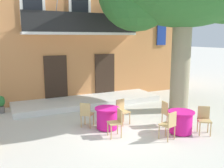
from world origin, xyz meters
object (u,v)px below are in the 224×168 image
object	(u,v)px
cafe_chair_near_tree_0	(204,118)
cafe_chair_middle_0	(86,113)
ground_planter_left	(1,104)
cafe_chair_middle_2	(122,110)
cafe_chair_near_tree_1	(167,112)
cafe_chair_middle_1	(117,121)
cafe_table_middle	(107,118)
cafe_chair_near_tree_2	(169,124)
cafe_table_near_tree	(181,122)

from	to	relation	value
cafe_chair_near_tree_0	cafe_chair_middle_0	bearing A→B (deg)	146.04
ground_planter_left	cafe_chair_middle_2	bearing A→B (deg)	-40.32
cafe_chair_near_tree_0	cafe_chair_near_tree_1	size ratio (longest dim) A/B	1.00
cafe_chair_near_tree_1	cafe_chair_middle_1	xyz separation A→B (m)	(-2.06, -0.08, 0.00)
cafe_chair_middle_2	cafe_chair_near_tree_0	bearing A→B (deg)	-45.37
cafe_table_middle	cafe_chair_middle_2	world-z (taller)	cafe_chair_middle_2
cafe_chair_near_tree_1	cafe_table_middle	xyz separation A→B (m)	(-2.05, 0.68, -0.14)
cafe_chair_middle_1	cafe_chair_middle_2	world-z (taller)	same
cafe_table_middle	ground_planter_left	distance (m)	4.88
cafe_chair_middle_1	cafe_chair_middle_2	distance (m)	1.23
cafe_chair_near_tree_1	cafe_chair_middle_2	distance (m)	1.63
cafe_chair_near_tree_0	cafe_chair_near_tree_2	xyz separation A→B (m)	(-1.38, 0.08, 0.00)
cafe_table_near_tree	cafe_chair_near_tree_0	bearing A→B (deg)	-27.16
cafe_chair_middle_1	ground_planter_left	xyz separation A→B (m)	(-3.25, 4.38, -0.12)
cafe_chair_middle_2	cafe_table_middle	bearing A→B (deg)	-160.81
cafe_chair_near_tree_2	cafe_table_middle	xyz separation A→B (m)	(-1.33, 1.70, -0.14)
cafe_chair_near_tree_1	ground_planter_left	distance (m)	6.84
cafe_chair_middle_0	cafe_chair_middle_1	xyz separation A→B (m)	(0.59, -1.21, 0.00)
ground_planter_left	cafe_chair_middle_1	bearing A→B (deg)	-53.36
cafe_chair_near_tree_1	cafe_table_middle	size ratio (longest dim) A/B	1.05
cafe_chair_near_tree_0	cafe_chair_near_tree_1	distance (m)	1.28
cafe_table_near_tree	cafe_chair_near_tree_0	distance (m)	0.77
cafe_chair_near_tree_1	cafe_chair_middle_2	size ratio (longest dim) A/B	1.00
cafe_chair_near_tree_2	cafe_chair_middle_2	distance (m)	2.04
cafe_table_near_tree	cafe_table_middle	size ratio (longest dim) A/B	1.00
cafe_chair_middle_2	cafe_chair_near_tree_2	bearing A→B (deg)	-72.30
cafe_chair_middle_1	cafe_chair_middle_0	bearing A→B (deg)	116.07
cafe_table_middle	cafe_chair_middle_1	world-z (taller)	cafe_chair_middle_1
cafe_chair_middle_0	cafe_chair_near_tree_2	bearing A→B (deg)	-48.07
cafe_table_near_tree	cafe_chair_middle_1	size ratio (longest dim) A/B	0.95
cafe_table_middle	ground_planter_left	xyz separation A→B (m)	(-3.26, 3.62, 0.02)
cafe_table_near_tree	cafe_chair_middle_0	distance (m)	3.25
cafe_chair_near_tree_1	ground_planter_left	world-z (taller)	cafe_chair_near_tree_1
cafe_table_near_tree	cafe_chair_near_tree_0	size ratio (longest dim) A/B	0.95
cafe_chair_middle_0	cafe_chair_middle_2	world-z (taller)	same
cafe_chair_near_tree_2	cafe_chair_middle_2	xyz separation A→B (m)	(-0.62, 1.95, 0.00)
cafe_table_near_tree	ground_planter_left	bearing A→B (deg)	136.38
cafe_chair_near_tree_1	cafe_chair_near_tree_2	size ratio (longest dim) A/B	1.00
cafe_table_middle	cafe_chair_middle_2	bearing A→B (deg)	19.19
cafe_table_near_tree	cafe_table_middle	world-z (taller)	same
cafe_chair_near_tree_0	cafe_chair_near_tree_1	bearing A→B (deg)	120.84
cafe_chair_middle_1	cafe_table_middle	bearing A→B (deg)	89.25
cafe_table_middle	cafe_chair_middle_0	world-z (taller)	cafe_chair_middle_0
cafe_chair_near_tree_0	cafe_chair_middle_2	xyz separation A→B (m)	(-2.00, 2.02, 0.00)
cafe_chair_near_tree_1	cafe_chair_near_tree_0	bearing A→B (deg)	-59.16
cafe_chair_near_tree_2	cafe_table_near_tree	bearing A→B (deg)	20.86
cafe_table_middle	cafe_chair_middle_1	bearing A→B (deg)	-90.75
cafe_table_middle	cafe_chair_middle_0	size ratio (longest dim) A/B	0.95
cafe_table_middle	ground_planter_left	bearing A→B (deg)	132.03
cafe_chair_middle_0	cafe_chair_middle_2	bearing A→B (deg)	-8.96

